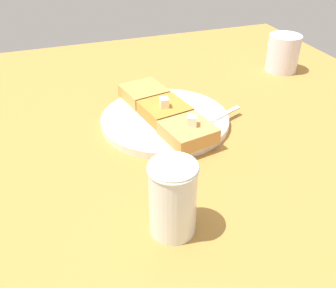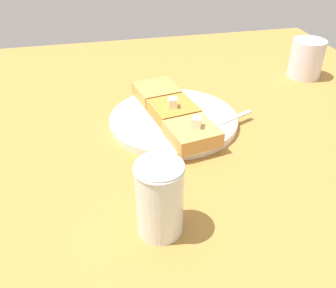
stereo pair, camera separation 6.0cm
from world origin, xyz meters
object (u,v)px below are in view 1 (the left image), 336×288
Objects in this scene: fork at (209,122)px; syrup_jar at (173,201)px; plate at (165,119)px; coffee_mug at (283,53)px.

fork is 27.06cm from syrup_jar.
plate is 28.63cm from syrup_jar.
syrup_jar reaches higher than coffee_mug.
fork is 36.68cm from coffee_mug.
plate is at bearing -17.02° from syrup_jar.
fork is (-5.13, -7.17, 0.83)cm from plate.
syrup_jar is at bearing 133.34° from coffee_mug.
coffee_mug reaches higher than plate.
fork is 1.40× the size of coffee_mug.
syrup_jar reaches higher than plate.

